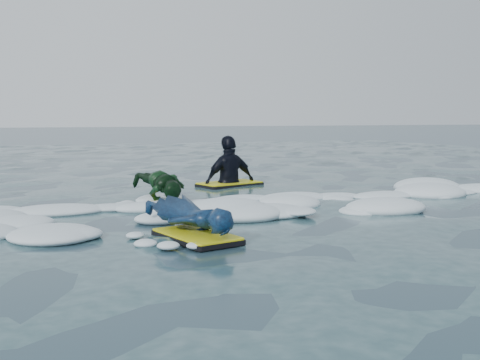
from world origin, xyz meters
name	(u,v)px	position (x,y,z in m)	size (l,w,h in m)	color
ground	(230,222)	(0.00, 0.00, 0.00)	(120.00, 120.00, 0.00)	#192A3D
foam_band	(210,210)	(0.00, 1.03, 0.00)	(12.00, 3.10, 0.30)	white
prone_woman_unit	(192,218)	(-0.71, -0.79, 0.22)	(0.99, 1.76, 0.43)	black
prone_child_unit	(163,188)	(-0.55, 1.76, 0.27)	(0.79, 1.40, 0.53)	black
waiting_rider_unit	(230,183)	(1.12, 3.64, 0.07)	(1.39, 1.05, 1.85)	black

